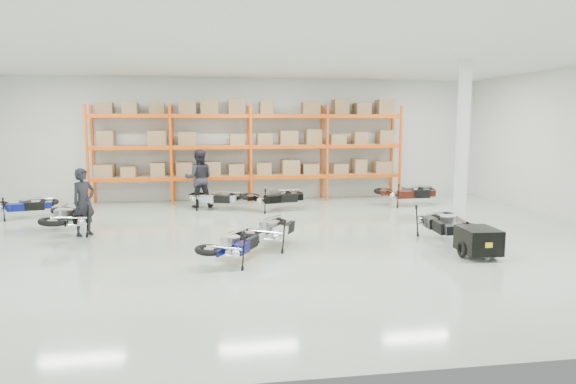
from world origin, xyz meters
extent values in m
plane|color=#AABEAC|center=(0.00, 0.00, 0.00)|extent=(18.00, 18.00, 0.00)
plane|color=white|center=(0.00, 0.00, 4.50)|extent=(18.00, 18.00, 0.00)
plane|color=silver|center=(0.00, 7.00, 2.25)|extent=(18.00, 0.00, 18.00)
plane|color=silver|center=(0.00, -7.00, 2.25)|extent=(18.00, 0.00, 18.00)
cube|color=#F5520C|center=(-5.60, 6.00, 1.75)|extent=(0.08, 0.08, 3.50)
cube|color=#F5520C|center=(-5.60, 6.90, 1.75)|extent=(0.08, 0.08, 3.50)
cube|color=#F5520C|center=(-2.80, 6.00, 1.75)|extent=(0.08, 0.08, 3.50)
cube|color=#F5520C|center=(-2.80, 6.90, 1.75)|extent=(0.08, 0.08, 3.50)
cube|color=#F5520C|center=(0.00, 6.00, 1.75)|extent=(0.08, 0.08, 3.50)
cube|color=#F5520C|center=(0.00, 6.90, 1.75)|extent=(0.08, 0.08, 3.50)
cube|color=#F5520C|center=(2.80, 6.00, 1.75)|extent=(0.08, 0.08, 3.50)
cube|color=#F5520C|center=(2.80, 6.90, 1.75)|extent=(0.08, 0.08, 3.50)
cube|color=#F5520C|center=(5.60, 6.00, 1.75)|extent=(0.08, 0.08, 3.50)
cube|color=#F5520C|center=(5.60, 6.90, 1.75)|extent=(0.08, 0.08, 3.50)
cube|color=#F5520C|center=(-4.20, 6.00, 0.90)|extent=(2.70, 0.08, 0.12)
cube|color=#F5520C|center=(-4.20, 6.90, 0.90)|extent=(2.70, 0.08, 0.12)
cube|color=#A17753|center=(-4.20, 6.45, 0.97)|extent=(2.68, 0.88, 0.02)
cube|color=#A17753|center=(-4.20, 6.45, 1.20)|extent=(2.40, 0.70, 0.44)
cube|color=#F5520C|center=(-1.40, 6.00, 0.90)|extent=(2.70, 0.08, 0.12)
cube|color=#F5520C|center=(-1.40, 6.90, 0.90)|extent=(2.70, 0.08, 0.12)
cube|color=#A17753|center=(-1.40, 6.45, 0.97)|extent=(2.68, 0.88, 0.02)
cube|color=#A17753|center=(-1.40, 6.45, 1.20)|extent=(2.40, 0.70, 0.44)
cube|color=#F5520C|center=(1.40, 6.00, 0.90)|extent=(2.70, 0.08, 0.12)
cube|color=#F5520C|center=(1.40, 6.90, 0.90)|extent=(2.70, 0.08, 0.12)
cube|color=#A17753|center=(1.40, 6.45, 0.97)|extent=(2.68, 0.88, 0.02)
cube|color=#A17753|center=(1.40, 6.45, 1.20)|extent=(2.40, 0.70, 0.44)
cube|color=#F5520C|center=(4.20, 6.00, 0.90)|extent=(2.70, 0.08, 0.12)
cube|color=#F5520C|center=(4.20, 6.90, 0.90)|extent=(2.70, 0.08, 0.12)
cube|color=#A17753|center=(4.20, 6.45, 0.97)|extent=(2.68, 0.88, 0.02)
cube|color=#A17753|center=(4.20, 6.45, 1.20)|extent=(2.40, 0.70, 0.44)
cube|color=#F5520C|center=(-4.20, 6.00, 2.00)|extent=(2.70, 0.08, 0.12)
cube|color=#F5520C|center=(-4.20, 6.90, 2.00)|extent=(2.70, 0.08, 0.12)
cube|color=#A17753|center=(-4.20, 6.45, 2.07)|extent=(2.68, 0.88, 0.02)
cube|color=#A17753|center=(-4.20, 6.45, 2.30)|extent=(2.40, 0.70, 0.44)
cube|color=#F5520C|center=(-1.40, 6.00, 2.00)|extent=(2.70, 0.08, 0.12)
cube|color=#F5520C|center=(-1.40, 6.90, 2.00)|extent=(2.70, 0.08, 0.12)
cube|color=#A17753|center=(-1.40, 6.45, 2.07)|extent=(2.68, 0.88, 0.02)
cube|color=#A17753|center=(-1.40, 6.45, 2.30)|extent=(2.40, 0.70, 0.44)
cube|color=#F5520C|center=(1.40, 6.00, 2.00)|extent=(2.70, 0.08, 0.12)
cube|color=#F5520C|center=(1.40, 6.90, 2.00)|extent=(2.70, 0.08, 0.12)
cube|color=#A17753|center=(1.40, 6.45, 2.07)|extent=(2.68, 0.88, 0.02)
cube|color=#A17753|center=(1.40, 6.45, 2.30)|extent=(2.40, 0.70, 0.44)
cube|color=#F5520C|center=(4.20, 6.00, 2.00)|extent=(2.70, 0.08, 0.12)
cube|color=#F5520C|center=(4.20, 6.90, 2.00)|extent=(2.70, 0.08, 0.12)
cube|color=#A17753|center=(4.20, 6.45, 2.07)|extent=(2.68, 0.88, 0.02)
cube|color=#A17753|center=(4.20, 6.45, 2.30)|extent=(2.40, 0.70, 0.44)
cube|color=#F5520C|center=(-4.20, 6.00, 3.10)|extent=(2.70, 0.08, 0.12)
cube|color=#F5520C|center=(-4.20, 6.90, 3.10)|extent=(2.70, 0.08, 0.12)
cube|color=#A17753|center=(-4.20, 6.45, 3.17)|extent=(2.68, 0.88, 0.02)
cube|color=#A17753|center=(-4.20, 6.45, 3.40)|extent=(2.40, 0.70, 0.44)
cube|color=#F5520C|center=(-1.40, 6.00, 3.10)|extent=(2.70, 0.08, 0.12)
cube|color=#F5520C|center=(-1.40, 6.90, 3.10)|extent=(2.70, 0.08, 0.12)
cube|color=#A17753|center=(-1.40, 6.45, 3.17)|extent=(2.68, 0.88, 0.02)
cube|color=#A17753|center=(-1.40, 6.45, 3.40)|extent=(2.40, 0.70, 0.44)
cube|color=#F5520C|center=(1.40, 6.00, 3.10)|extent=(2.70, 0.08, 0.12)
cube|color=#F5520C|center=(1.40, 6.90, 3.10)|extent=(2.70, 0.08, 0.12)
cube|color=#A17753|center=(1.40, 6.45, 3.17)|extent=(2.68, 0.88, 0.02)
cube|color=#A17753|center=(1.40, 6.45, 3.40)|extent=(2.40, 0.70, 0.44)
cube|color=#F5520C|center=(4.20, 6.00, 3.10)|extent=(2.70, 0.08, 0.12)
cube|color=#F5520C|center=(4.20, 6.90, 3.10)|extent=(2.70, 0.08, 0.12)
cube|color=#A17753|center=(4.20, 6.45, 3.17)|extent=(2.68, 0.88, 0.02)
cube|color=#A17753|center=(4.20, 6.45, 3.40)|extent=(2.40, 0.70, 0.44)
cube|color=white|center=(5.20, 0.50, 2.25)|extent=(0.25, 0.25, 4.50)
cube|color=black|center=(4.16, -2.38, 0.38)|extent=(0.76, 0.94, 0.53)
cube|color=yellow|center=(4.16, -2.84, 0.38)|extent=(0.15, 0.03, 0.11)
torus|color=black|center=(3.80, -2.38, 0.19)|extent=(0.08, 0.36, 0.36)
torus|color=black|center=(4.53, -2.38, 0.19)|extent=(0.08, 0.36, 0.36)
cylinder|color=black|center=(4.16, -1.75, 0.43)|extent=(0.08, 0.86, 0.04)
imported|color=black|center=(-4.68, 1.22, 0.87)|extent=(0.73, 0.74, 1.73)
imported|color=black|center=(-1.84, 5.25, 0.99)|extent=(0.97, 0.76, 1.98)
camera|label=1|loc=(-1.51, -12.34, 2.87)|focal=32.00mm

